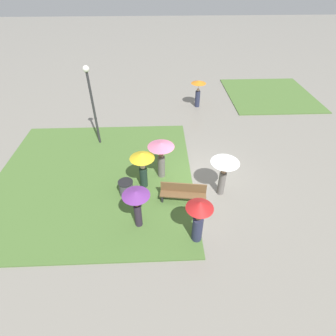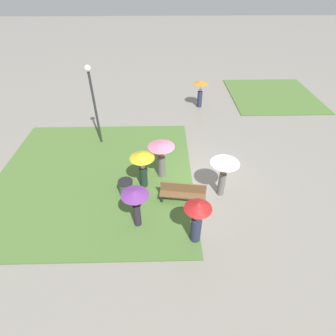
{
  "view_description": "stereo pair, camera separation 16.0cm",
  "coord_description": "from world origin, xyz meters",
  "views": [
    {
      "loc": [
        -2.02,
        -8.96,
        8.19
      ],
      "look_at": [
        -1.65,
        -0.1,
        1.04
      ],
      "focal_mm": 28.0,
      "sensor_mm": 36.0,
      "label": 1
    },
    {
      "loc": [
        -1.86,
        -8.97,
        8.19
      ],
      "look_at": [
        -1.65,
        -0.1,
        1.04
      ],
      "focal_mm": 28.0,
      "sensor_mm": 36.0,
      "label": 2
    }
  ],
  "objects": [
    {
      "name": "lamp_post",
      "position": [
        -5.33,
        3.6,
        2.77
      ],
      "size": [
        0.32,
        0.32,
        4.3
      ],
      "color": "#2D2D30",
      "rests_on": "ground_plane"
    },
    {
      "name": "park_bench",
      "position": [
        -1.05,
        -1.08,
        0.47
      ],
      "size": [
        1.97,
        0.69,
        0.9
      ],
      "rotation": [
        0.0,
        0.0,
        -0.14
      ],
      "color": "brown",
      "rests_on": "ground_plane"
    },
    {
      "name": "crowd_person_white",
      "position": [
        0.65,
        -0.66,
        1.51
      ],
      "size": [
        1.18,
        1.18,
        1.94
      ],
      "rotation": [
        0.0,
        0.0,
        2.14
      ],
      "color": "slate",
      "rests_on": "ground_plane"
    },
    {
      "name": "trash_bin",
      "position": [
        -3.48,
        -0.64,
        0.39
      ],
      "size": [
        0.64,
        0.64,
        0.78
      ],
      "color": "#4C4C51",
      "rests_on": "ground_plane"
    },
    {
      "name": "lawn_patch_near",
      "position": [
        -5.14,
        0.66,
        0.03
      ],
      "size": [
        9.24,
        9.23,
        0.06
      ],
      "color": "#4C7033",
      "rests_on": "ground_plane"
    },
    {
      "name": "crowd_person_purple",
      "position": [
        -2.88,
        -2.33,
        1.36
      ],
      "size": [
        1.01,
        1.01,
        1.83
      ],
      "rotation": [
        0.0,
        0.0,
        2.62
      ],
      "color": "#2D2333",
      "rests_on": "ground_plane"
    },
    {
      "name": "crowd_person_pink",
      "position": [
        -1.93,
        0.56,
        1.44
      ],
      "size": [
        1.19,
        1.19,
        1.93
      ],
      "rotation": [
        0.0,
        0.0,
        0.16
      ],
      "color": "slate",
      "rests_on": "ground_plane"
    },
    {
      "name": "crowd_person_red",
      "position": [
        -0.72,
        -3.08,
        1.34
      ],
      "size": [
        0.95,
        0.95,
        1.98
      ],
      "rotation": [
        0.0,
        0.0,
        2.56
      ],
      "color": "#282D47",
      "rests_on": "ground_plane"
    },
    {
      "name": "lone_walker_far_path",
      "position": [
        0.73,
        8.05,
        1.28
      ],
      "size": [
        1.0,
        1.0,
        1.84
      ],
      "rotation": [
        0.0,
        0.0,
        2.55
      ],
      "color": "#282D47",
      "rests_on": "ground_plane"
    },
    {
      "name": "ground_plane",
      "position": [
        0.0,
        0.0,
        0.0
      ],
      "size": [
        90.0,
        90.0,
        0.0
      ],
      "primitive_type": "plane",
      "color": "gray"
    },
    {
      "name": "crowd_person_yellow",
      "position": [
        -2.74,
        -0.11,
        1.39
      ],
      "size": [
        1.06,
        1.06,
        1.88
      ],
      "rotation": [
        0.0,
        0.0,
        1.76
      ],
      "color": "#1E3328",
      "rests_on": "ground_plane"
    },
    {
      "name": "lawn_patch_far",
      "position": [
        6.51,
        9.77,
        0.03
      ],
      "size": [
        6.29,
        6.44,
        0.06
      ],
      "color": "#4C7033",
      "rests_on": "ground_plane"
    }
  ]
}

